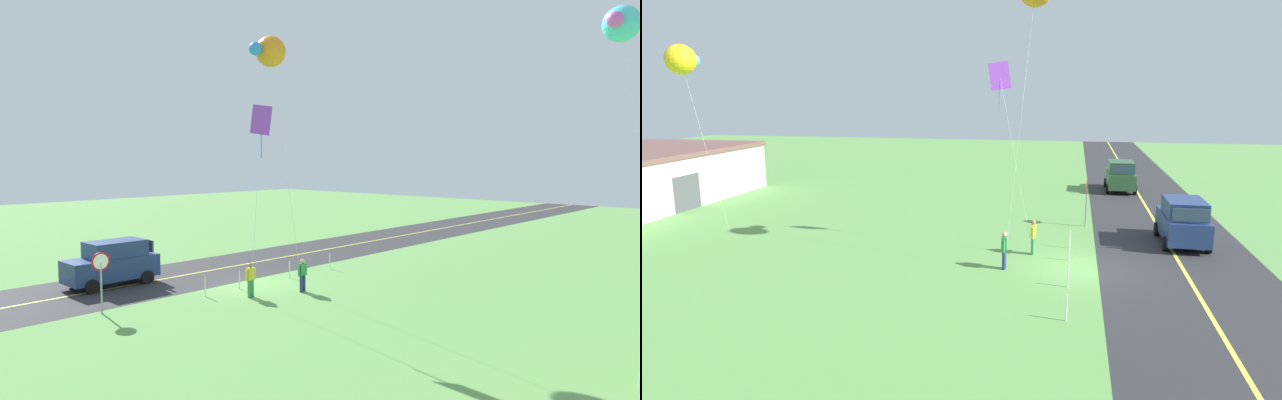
{
  "view_description": "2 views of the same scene",
  "coord_description": "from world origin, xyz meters",
  "views": [
    {
      "loc": [
        17.75,
        21.58,
        6.41
      ],
      "look_at": [
        -0.64,
        4.49,
        4.47
      ],
      "focal_mm": 30.92,
      "sensor_mm": 36.0,
      "label": 1
    },
    {
      "loc": [
        -22.73,
        0.64,
        7.35
      ],
      "look_at": [
        -0.44,
        5.18,
        2.83
      ],
      "focal_mm": 31.11,
      "sensor_mm": 36.0,
      "label": 2
    }
  ],
  "objects": [
    {
      "name": "ground_plane",
      "position": [
        0.0,
        0.0,
        -0.05
      ],
      "size": [
        120.0,
        120.0,
        0.1
      ],
      "primitive_type": "cube",
      "color": "#60994C"
    },
    {
      "name": "fence_post_2",
      "position": [
        1.06,
        0.7,
        0.45
      ],
      "size": [
        0.05,
        0.05,
        0.9
      ],
      "primitive_type": "cylinder",
      "color": "silver",
      "rests_on": "ground"
    },
    {
      "name": "stop_sign",
      "position": [
        7.6,
        -0.1,
        1.8
      ],
      "size": [
        0.76,
        0.08,
        2.56
      ],
      "color": "gray",
      "rests_on": "ground"
    },
    {
      "name": "person_adult_companion",
      "position": [
        1.71,
        2.33,
        0.86
      ],
      "size": [
        0.58,
        0.22,
        1.6
      ],
      "rotation": [
        0.0,
        0.0,
        6.03
      ],
      "color": "#338C4C",
      "rests_on": "ground"
    },
    {
      "name": "asphalt_road",
      "position": [
        0.0,
        -4.0,
        0.0
      ],
      "size": [
        120.0,
        7.0,
        0.0
      ],
      "primitive_type": "cube",
      "color": "#2D2D30",
      "rests_on": "ground"
    },
    {
      "name": "kite_yellow_high",
      "position": [
        -6.19,
        15.3,
        11.6
      ],
      "size": [
        3.55,
        2.12,
        12.31
      ],
      "color": "silver",
      "rests_on": "ground"
    },
    {
      "name": "kite_blue_mid",
      "position": [
        2.49,
        4.03,
        7.83
      ],
      "size": [
        1.01,
        2.24,
        8.63
      ],
      "color": "silver",
      "rests_on": "ground"
    },
    {
      "name": "person_adult_near",
      "position": [
        -0.65,
        3.34,
        0.86
      ],
      "size": [
        0.58,
        0.22,
        1.6
      ],
      "rotation": [
        0.0,
        0.0,
        1.72
      ],
      "color": "navy",
      "rests_on": "ground"
    },
    {
      "name": "car_suv_foreground",
      "position": [
        4.87,
        -4.61,
        1.15
      ],
      "size": [
        4.4,
        2.12,
        2.24
      ],
      "color": "navy",
      "rests_on": "ground"
    },
    {
      "name": "road_centre_stripe",
      "position": [
        0.0,
        -4.0,
        0.01
      ],
      "size": [
        120.0,
        0.16,
        0.0
      ],
      "primitive_type": "cube",
      "color": "#E5E04C",
      "rests_on": "asphalt_road"
    },
    {
      "name": "fence_post_3",
      "position": [
        3.06,
        0.7,
        0.45
      ],
      "size": [
        0.05,
        0.05,
        0.9
      ],
      "primitive_type": "cylinder",
      "color": "silver",
      "rests_on": "ground"
    },
    {
      "name": "kite_red_low",
      "position": [
        0.51,
        2.4,
        11.27
      ],
      "size": [
        2.31,
        1.66,
        11.97
      ],
      "color": "silver",
      "rests_on": "ground"
    },
    {
      "name": "fence_post_1",
      "position": [
        -2.34,
        0.7,
        0.45
      ],
      "size": [
        0.05,
        0.05,
        0.9
      ],
      "primitive_type": "cylinder",
      "color": "silver",
      "rests_on": "ground"
    },
    {
      "name": "fence_post_0",
      "position": [
        -5.55,
        0.7,
        0.45
      ],
      "size": [
        0.05,
        0.05,
        0.9
      ],
      "primitive_type": "cylinder",
      "color": "silver",
      "rests_on": "ground"
    }
  ]
}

